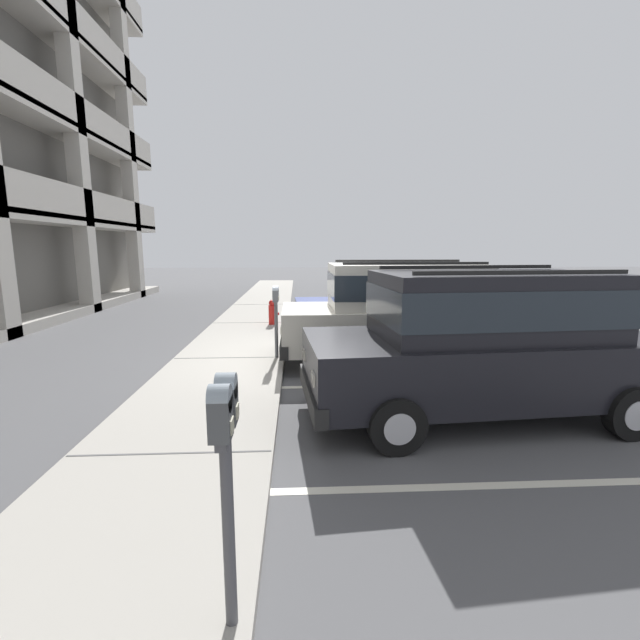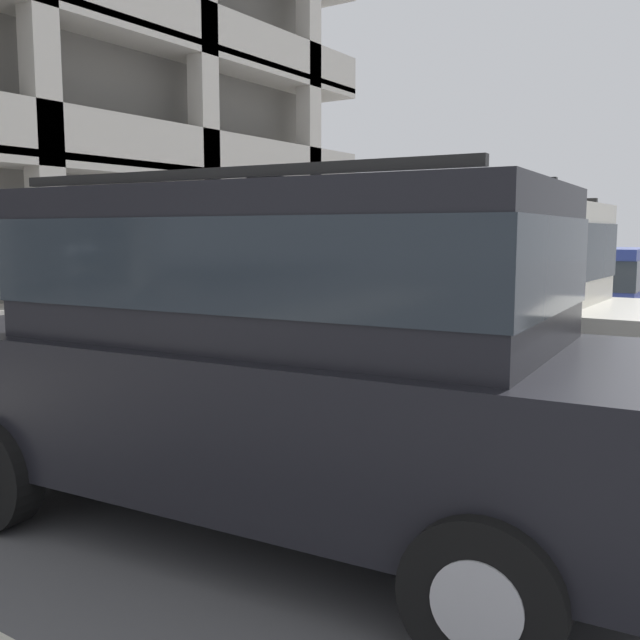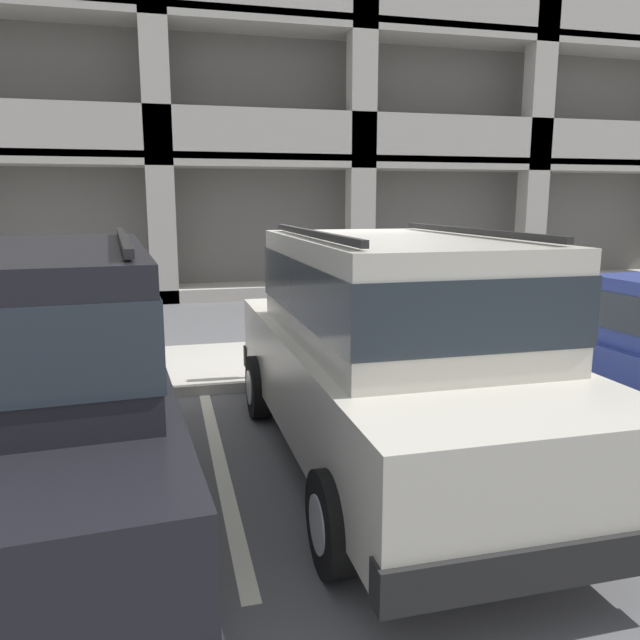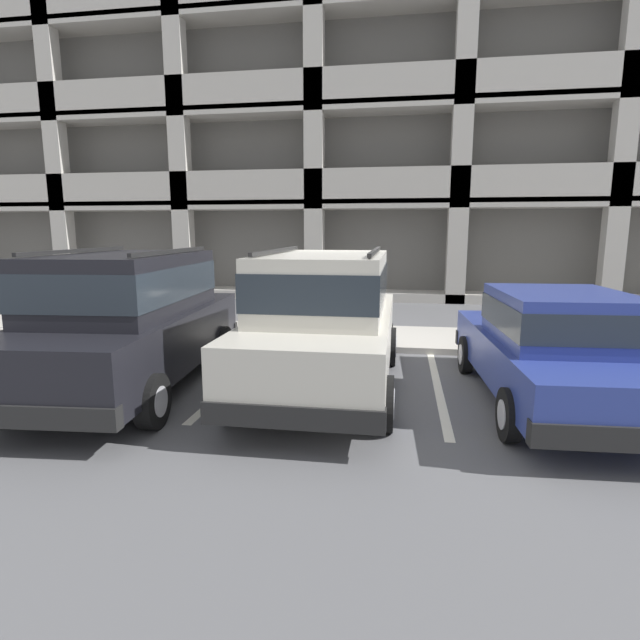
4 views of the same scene
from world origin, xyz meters
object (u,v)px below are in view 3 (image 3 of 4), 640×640
object	(u,v)px
parking_meter_near	(327,290)
parking_garage	(152,10)
fire_hydrant	(571,328)
silver_suv	(391,342)
red_sedan	(24,379)

from	to	relation	value
parking_meter_near	parking_garage	bearing A→B (deg)	98.96
parking_meter_near	parking_garage	distance (m)	13.86
parking_garage	fire_hydrant	xyz separation A→B (m)	(5.63, -11.87, -7.07)
silver_suv	parking_meter_near	xyz separation A→B (m)	(0.10, 2.51, 0.09)
red_sedan	fire_hydrant	size ratio (longest dim) A/B	7.01
red_sedan	parking_garage	xyz separation A→B (m)	(0.95, 15.10, 6.45)
parking_garage	fire_hydrant	bearing A→B (deg)	-64.63
parking_garage	parking_meter_near	bearing A→B (deg)	-81.04
fire_hydrant	parking_garage	bearing A→B (deg)	115.37
silver_suv	parking_garage	bearing A→B (deg)	96.76
silver_suv	fire_hydrant	size ratio (longest dim) A/B	6.84
silver_suv	parking_meter_near	distance (m)	2.51
parking_garage	fire_hydrant	world-z (taller)	parking_garage
red_sedan	parking_garage	bearing A→B (deg)	81.97
parking_meter_near	red_sedan	bearing A→B (deg)	-134.43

